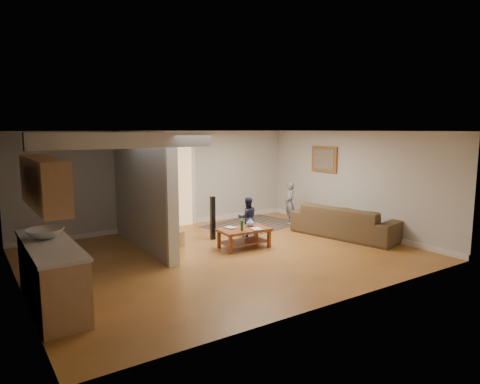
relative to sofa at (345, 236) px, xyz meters
name	(u,v)px	position (x,y,z in m)	size (l,w,h in m)	color
ground	(225,254)	(-3.17, 0.32, 0.00)	(7.50, 7.50, 0.00)	brown
room_shell	(167,185)	(-4.24, 0.75, 1.46)	(7.54, 6.02, 2.52)	beige
area_rug	(253,225)	(-1.12, 2.26, 0.01)	(2.36, 1.72, 0.01)	black
sofa	(345,236)	(0.00, 0.00, 0.00)	(2.54, 0.99, 0.74)	#464223
coffee_table	(244,233)	(-2.56, 0.53, 0.33)	(1.12, 0.69, 0.64)	maroon
tv_console	(150,210)	(-3.91, 2.51, 0.65)	(0.50, 1.16, 0.98)	maroon
speaker_left	(213,218)	(-2.77, 1.52, 0.50)	(0.10, 0.10, 1.01)	black
speaker_right	(152,223)	(-4.17, 1.72, 0.51)	(0.10, 0.10, 1.03)	black
toy_basket	(173,237)	(-3.77, 1.53, 0.19)	(0.51, 0.51, 0.46)	#AA8749
child	(289,223)	(-0.17, 1.86, 0.00)	(0.41, 0.27, 1.13)	gray
toddler	(247,237)	(-2.01, 1.21, 0.00)	(0.47, 0.37, 0.97)	#1B2039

